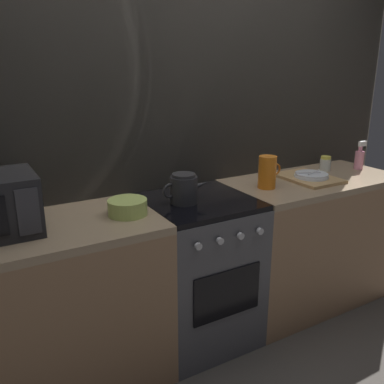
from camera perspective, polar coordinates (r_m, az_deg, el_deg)
ground_plane at (r=2.75m, az=0.88°, el=-19.13°), size 8.00×8.00×0.00m
back_wall at (r=2.53m, az=-2.76°, el=7.47°), size 3.60×0.05×2.40m
counter_left at (r=2.25m, az=-20.03°, el=-15.58°), size 1.20×0.60×0.90m
stove_unit at (r=2.50m, az=0.94°, el=-10.85°), size 0.60×0.63×0.90m
counter_right at (r=3.02m, az=15.87°, el=-6.42°), size 1.20×0.60×0.90m
kettle at (r=2.24m, az=-1.12°, el=0.46°), size 0.28×0.15×0.17m
mixing_bowl at (r=2.11m, az=-8.95°, el=-2.08°), size 0.20×0.20×0.08m
pitcher at (r=2.56m, az=10.43°, el=2.74°), size 0.16×0.11×0.20m
dish_pile at (r=2.82m, az=16.03°, el=2.01°), size 0.30×0.40×0.06m
spice_jar at (r=3.10m, az=18.04°, el=3.78°), size 0.08×0.08×0.10m
spray_bottle at (r=3.23m, az=22.24°, el=4.36°), size 0.08×0.06×0.20m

